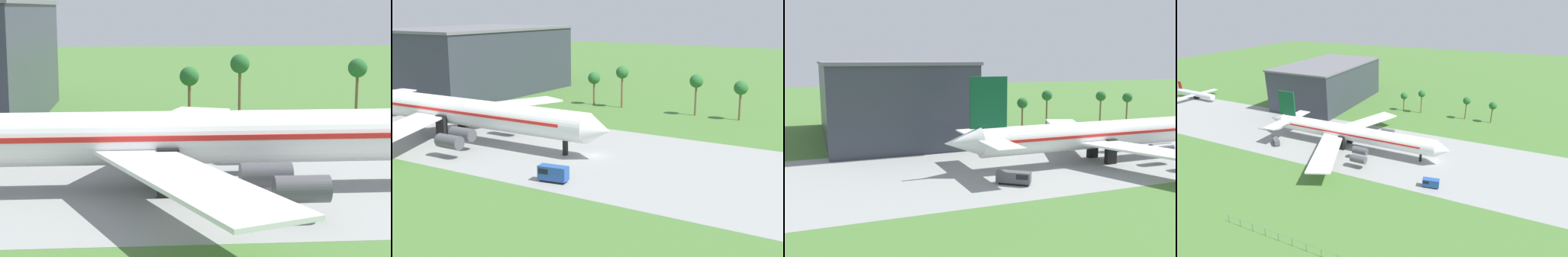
% 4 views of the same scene
% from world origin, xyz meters
% --- Properties ---
extents(jet_airliner, '(76.93, 62.14, 19.15)m').
position_xyz_m(jet_airliner, '(-33.41, -2.68, 5.93)').
color(jet_airliner, white).
rests_on(jet_airliner, ground_plane).
extents(palm_tree_row, '(97.13, 3.60, 11.99)m').
position_xyz_m(palm_tree_row, '(6.43, 48.72, 8.72)').
color(palm_tree_row, brown).
rests_on(palm_tree_row, ground_plane).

